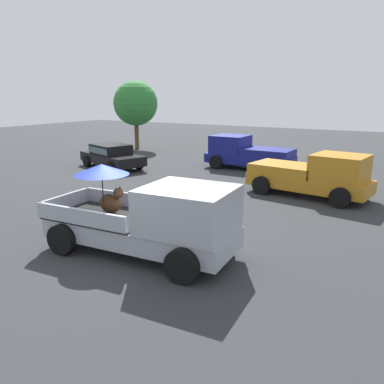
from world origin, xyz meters
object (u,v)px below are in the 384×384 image
object	(u,v)px
pickup_truck_main	(153,219)
pickup_truck_far	(314,175)
parked_sedan_near	(112,155)
pickup_truck_red	(246,153)

from	to	relation	value
pickup_truck_main	pickup_truck_far	bearing A→B (deg)	71.52
parked_sedan_near	pickup_truck_main	bearing A→B (deg)	-25.35
pickup_truck_far	parked_sedan_near	bearing A→B (deg)	-175.21
pickup_truck_red	parked_sedan_near	distance (m)	7.53
parked_sedan_near	pickup_truck_far	bearing A→B (deg)	14.72
pickup_truck_red	pickup_truck_far	world-z (taller)	same
pickup_truck_red	parked_sedan_near	xyz separation A→B (m)	(-6.59, -3.64, -0.13)
pickup_truck_far	parked_sedan_near	xyz separation A→B (m)	(-11.27, 0.62, -0.13)
pickup_truck_main	pickup_truck_red	world-z (taller)	pickup_truck_main
pickup_truck_main	pickup_truck_far	distance (m)	8.28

